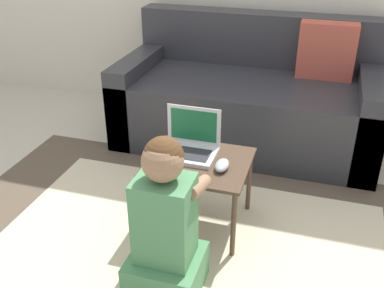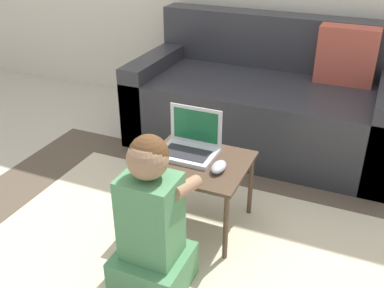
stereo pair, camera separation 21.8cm
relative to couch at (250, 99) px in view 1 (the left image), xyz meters
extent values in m
plane|color=beige|center=(-0.16, -1.03, -0.29)|extent=(16.00, 16.00, 0.00)
cube|color=brown|center=(-0.06, -1.28, -0.29)|extent=(2.56, 1.80, 0.01)
cube|color=beige|center=(-0.06, -1.28, -0.28)|extent=(1.85, 1.29, 0.00)
cube|color=#2D2D33|center=(-0.01, -0.05, -0.07)|extent=(1.69, 0.87, 0.45)
cube|color=#2D2D33|center=(-0.01, 0.29, 0.34)|extent=(1.69, 0.19, 0.36)
cube|color=#2D2D33|center=(-0.78, -0.05, -0.02)|extent=(0.16, 0.87, 0.55)
cube|color=#2D2D33|center=(0.76, -0.05, -0.02)|extent=(0.16, 0.87, 0.55)
cube|color=#B24C3D|center=(0.46, 0.13, 0.34)|extent=(0.36, 0.14, 0.36)
cube|color=#4C3828|center=(-0.06, -1.05, 0.07)|extent=(0.49, 0.43, 0.02)
cylinder|color=#4C3828|center=(-0.28, -1.24, -0.11)|extent=(0.02, 0.02, 0.36)
cylinder|color=#4C3828|center=(0.16, -1.24, -0.11)|extent=(0.02, 0.02, 0.36)
cylinder|color=#4C3828|center=(-0.28, -0.86, -0.11)|extent=(0.02, 0.02, 0.36)
cylinder|color=#4C3828|center=(0.16, -0.86, -0.11)|extent=(0.02, 0.02, 0.36)
cube|color=silver|center=(-0.12, -1.01, 0.09)|extent=(0.27, 0.21, 0.02)
cube|color=#28282D|center=(-0.12, -1.03, 0.10)|extent=(0.23, 0.13, 0.00)
cube|color=silver|center=(-0.12, -0.91, 0.20)|extent=(0.27, 0.01, 0.20)
cube|color=#196038|center=(-0.12, -0.92, 0.20)|extent=(0.24, 0.00, 0.16)
ellipsoid|color=#B2B7C1|center=(0.07, -1.09, 0.10)|extent=(0.06, 0.11, 0.04)
cube|color=#518E5B|center=(-0.06, -1.52, -0.20)|extent=(0.30, 0.29, 0.18)
cube|color=#518E5B|center=(-0.06, -1.52, 0.07)|extent=(0.22, 0.19, 0.37)
sphere|color=#9E7556|center=(-0.06, -1.52, 0.34)|extent=(0.16, 0.16, 0.16)
sphere|color=brown|center=(-0.06, -1.51, 0.35)|extent=(0.15, 0.15, 0.15)
cylinder|color=#9E7556|center=(-0.16, -1.41, 0.18)|extent=(0.06, 0.23, 0.12)
cylinder|color=#9E7556|center=(0.04, -1.41, 0.18)|extent=(0.06, 0.23, 0.12)
camera|label=1|loc=(0.46, -2.84, 1.16)|focal=42.00mm
camera|label=2|loc=(0.66, -2.77, 1.16)|focal=42.00mm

